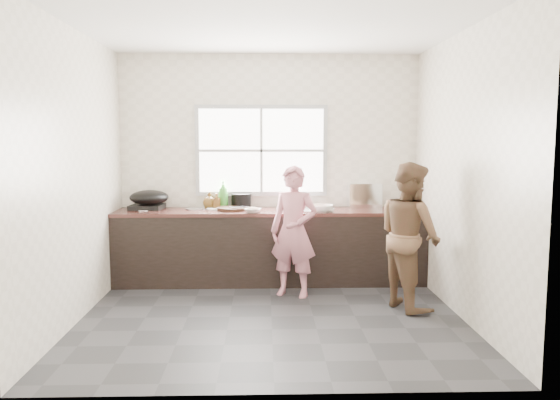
{
  "coord_description": "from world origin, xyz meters",
  "views": [
    {
      "loc": [
        -0.06,
        -5.06,
        1.69
      ],
      "look_at": [
        0.1,
        0.65,
        1.05
      ],
      "focal_mm": 35.0,
      "sensor_mm": 36.0,
      "label": 1
    }
  ],
  "objects_px": {
    "dish_rack": "(364,195)",
    "wok": "(149,197)",
    "bowl_held": "(328,210)",
    "bottle_brown_tall": "(216,202)",
    "pot_lid_right": "(197,209)",
    "bottle_brown_short": "(209,201)",
    "bowl_mince": "(253,210)",
    "bowl_crabs": "(321,209)",
    "person_side": "(410,235)",
    "cutting_board": "(232,209)",
    "bottle_green": "(223,194)",
    "black_pot": "(241,201)",
    "plate_food": "(215,209)",
    "glass_jar": "(208,203)",
    "burner": "(147,207)",
    "woman": "(294,236)",
    "pot_lid_left": "(146,209)"
  },
  "relations": [
    {
      "from": "plate_food",
      "to": "bottle_green",
      "type": "xyz_separation_m",
      "value": [
        0.08,
        0.17,
        0.16
      ]
    },
    {
      "from": "bowl_crabs",
      "to": "woman",
      "type": "bearing_deg",
      "value": -131.94
    },
    {
      "from": "plate_food",
      "to": "bottle_brown_short",
      "type": "height_order",
      "value": "bottle_brown_short"
    },
    {
      "from": "person_side",
      "to": "bowl_mince",
      "type": "height_order",
      "value": "person_side"
    },
    {
      "from": "black_pot",
      "to": "pot_lid_right",
      "type": "distance_m",
      "value": 0.55
    },
    {
      "from": "woman",
      "to": "bowl_mince",
      "type": "relative_size",
      "value": 7.01
    },
    {
      "from": "person_side",
      "to": "black_pot",
      "type": "distance_m",
      "value": 2.14
    },
    {
      "from": "bowl_mince",
      "to": "pot_lid_left",
      "type": "relative_size",
      "value": 0.76
    },
    {
      "from": "bowl_held",
      "to": "black_pot",
      "type": "height_order",
      "value": "black_pot"
    },
    {
      "from": "pot_lid_left",
      "to": "bottle_brown_short",
      "type": "bearing_deg",
      "value": 9.42
    },
    {
      "from": "black_pot",
      "to": "bottle_brown_short",
      "type": "xyz_separation_m",
      "value": [
        -0.38,
        -0.06,
        0.01
      ]
    },
    {
      "from": "woman",
      "to": "bowl_crabs",
      "type": "bearing_deg",
      "value": 69.84
    },
    {
      "from": "bowl_held",
      "to": "bottle_brown_tall",
      "type": "xyz_separation_m",
      "value": [
        -1.3,
        0.33,
        0.06
      ]
    },
    {
      "from": "pot_lid_right",
      "to": "bottle_brown_short",
      "type": "bearing_deg",
      "value": 27.77
    },
    {
      "from": "bottle_brown_short",
      "to": "woman",
      "type": "bearing_deg",
      "value": -37.72
    },
    {
      "from": "wok",
      "to": "pot_lid_right",
      "type": "relative_size",
      "value": 1.73
    },
    {
      "from": "person_side",
      "to": "wok",
      "type": "xyz_separation_m",
      "value": [
        -2.81,
        1.09,
        0.27
      ]
    },
    {
      "from": "pot_lid_left",
      "to": "pot_lid_right",
      "type": "relative_size",
      "value": 0.94
    },
    {
      "from": "cutting_board",
      "to": "black_pot",
      "type": "xyz_separation_m",
      "value": [
        0.1,
        0.24,
        0.07
      ]
    },
    {
      "from": "bottle_green",
      "to": "bowl_held",
      "type": "bearing_deg",
      "value": -19.79
    },
    {
      "from": "bottle_brown_short",
      "to": "bottle_green",
      "type": "bearing_deg",
      "value": 19.42
    },
    {
      "from": "black_pot",
      "to": "plate_food",
      "type": "xyz_separation_m",
      "value": [
        -0.3,
        -0.17,
        -0.08
      ]
    },
    {
      "from": "bottle_brown_tall",
      "to": "bottle_brown_short",
      "type": "distance_m",
      "value": 0.1
    },
    {
      "from": "bowl_mince",
      "to": "bottle_brown_tall",
      "type": "distance_m",
      "value": 0.56
    },
    {
      "from": "bottle_green",
      "to": "cutting_board",
      "type": "bearing_deg",
      "value": -63.0
    },
    {
      "from": "pot_lid_right",
      "to": "bottle_brown_tall",
      "type": "bearing_deg",
      "value": 6.55
    },
    {
      "from": "glass_jar",
      "to": "bowl_mince",
      "type": "bearing_deg",
      "value": -37.95
    },
    {
      "from": "cutting_board",
      "to": "bottle_brown_short",
      "type": "xyz_separation_m",
      "value": [
        -0.28,
        0.18,
        0.07
      ]
    },
    {
      "from": "bottle_green",
      "to": "glass_jar",
      "type": "height_order",
      "value": "bottle_green"
    },
    {
      "from": "bowl_mince",
      "to": "plate_food",
      "type": "height_order",
      "value": "bowl_mince"
    },
    {
      "from": "plate_food",
      "to": "wok",
      "type": "relative_size",
      "value": 0.44
    },
    {
      "from": "bowl_crabs",
      "to": "dish_rack",
      "type": "relative_size",
      "value": 0.55
    },
    {
      "from": "bottle_brown_short",
      "to": "person_side",
      "type": "bearing_deg",
      "value": -29.44
    },
    {
      "from": "bowl_mince",
      "to": "person_side",
      "type": "bearing_deg",
      "value": -27.1
    },
    {
      "from": "bottle_brown_short",
      "to": "glass_jar",
      "type": "height_order",
      "value": "bottle_brown_short"
    },
    {
      "from": "bottle_brown_tall",
      "to": "glass_jar",
      "type": "relative_size",
      "value": 1.6
    },
    {
      "from": "dish_rack",
      "to": "pot_lid_right",
      "type": "bearing_deg",
      "value": -177.15
    },
    {
      "from": "bowl_held",
      "to": "burner",
      "type": "xyz_separation_m",
      "value": [
        -2.12,
        0.33,
        -0.0
      ]
    },
    {
      "from": "bowl_crabs",
      "to": "bowl_held",
      "type": "xyz_separation_m",
      "value": [
        0.07,
        0.0,
        -0.0
      ]
    },
    {
      "from": "bowl_mince",
      "to": "bottle_green",
      "type": "bearing_deg",
      "value": 129.93
    },
    {
      "from": "bowl_held",
      "to": "glass_jar",
      "type": "distance_m",
      "value": 1.46
    },
    {
      "from": "plate_food",
      "to": "burner",
      "type": "height_order",
      "value": "burner"
    },
    {
      "from": "cutting_board",
      "to": "bowl_mince",
      "type": "relative_size",
      "value": 1.9
    },
    {
      "from": "wok",
      "to": "bowl_mince",
      "type": "bearing_deg",
      "value": -12.93
    },
    {
      "from": "bowl_crabs",
      "to": "bottle_brown_tall",
      "type": "distance_m",
      "value": 1.27
    },
    {
      "from": "dish_rack",
      "to": "wok",
      "type": "bearing_deg",
      "value": -177.4
    },
    {
      "from": "person_side",
      "to": "cutting_board",
      "type": "relative_size",
      "value": 4.12
    },
    {
      "from": "glass_jar",
      "to": "person_side",
      "type": "bearing_deg",
      "value": -30.14
    },
    {
      "from": "person_side",
      "to": "black_pot",
      "type": "xyz_separation_m",
      "value": [
        -1.73,
        1.25,
        0.21
      ]
    },
    {
      "from": "bottle_brown_short",
      "to": "dish_rack",
      "type": "bearing_deg",
      "value": 1.75
    }
  ]
}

